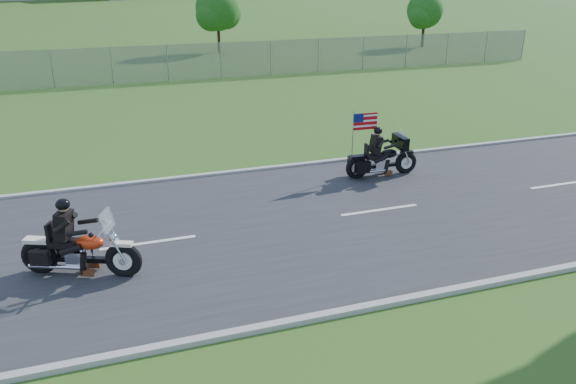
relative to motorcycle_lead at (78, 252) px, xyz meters
name	(u,v)px	position (x,y,z in m)	size (l,w,h in m)	color
ground	(232,232)	(3.47, 0.98, -0.55)	(420.00, 420.00, 0.00)	#274F18
road	(232,232)	(3.47, 0.98, -0.53)	(120.00, 8.00, 0.04)	#28282B
curb_north	(202,176)	(3.47, 5.03, -0.50)	(120.00, 0.18, 0.12)	#9E9B93
curb_south	(283,324)	(3.47, -3.07, -0.50)	(120.00, 0.18, 0.12)	#9E9B93
fence	(52,69)	(-1.53, 20.98, 0.45)	(60.00, 0.03, 2.00)	gray
tree_fence_near	(218,11)	(9.52, 31.02, 2.42)	(3.52, 3.28, 4.75)	#382316
tree_fence_far	(425,12)	(25.51, 29.02, 2.09)	(3.08, 2.87, 4.20)	#382316
motorcycle_lead	(78,252)	(0.00, 0.00, 0.00)	(2.47, 1.30, 1.75)	black
motorcycle_follow	(382,160)	(8.74, 3.38, -0.01)	(2.37, 0.78, 1.98)	black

